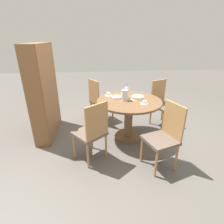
% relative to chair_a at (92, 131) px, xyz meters
% --- Properties ---
extents(ground_plane, '(14.00, 14.00, 0.00)m').
position_rel_chair_a_xyz_m(ground_plane, '(0.64, -0.68, -0.51)').
color(ground_plane, '#56514C').
extents(dining_table, '(1.18, 1.18, 0.76)m').
position_rel_chair_a_xyz_m(dining_table, '(0.64, -0.68, 0.07)').
color(dining_table, brown).
rests_on(dining_table, ground_plane).
extents(chair_a, '(0.59, 0.59, 0.98)m').
position_rel_chair_a_xyz_m(chair_a, '(0.00, 0.00, 0.00)').
color(chair_a, '#A87A47').
rests_on(chair_a, ground_plane).
extents(chair_b, '(0.53, 0.53, 0.98)m').
position_rel_chair_a_xyz_m(chair_b, '(-0.22, -1.04, 0.00)').
color(chair_b, '#A87A47').
rests_on(chair_b, ground_plane).
extents(chair_c, '(0.56, 0.56, 0.98)m').
position_rel_chair_a_xyz_m(chair_c, '(1.11, -1.48, 0.00)').
color(chair_c, '#A87A47').
rests_on(chair_c, ground_plane).
extents(chair_d, '(0.58, 0.58, 0.98)m').
position_rel_chair_a_xyz_m(chair_d, '(1.40, -0.15, 0.00)').
color(chair_d, '#A87A47').
rests_on(chair_d, ground_plane).
extents(bookshelf, '(1.06, 0.28, 1.72)m').
position_rel_chair_a_xyz_m(bookshelf, '(0.94, 0.87, 0.34)').
color(bookshelf, brown).
rests_on(bookshelf, ground_plane).
extents(coffee_pot, '(0.12, 0.12, 0.23)m').
position_rel_chair_a_xyz_m(coffee_pot, '(0.64, -0.59, 0.35)').
color(coffee_pot, silver).
rests_on(coffee_pot, dining_table).
extents(water_bottle, '(0.07, 0.07, 0.26)m').
position_rel_chair_a_xyz_m(water_bottle, '(0.76, -0.65, 0.35)').
color(water_bottle, silver).
rests_on(water_bottle, dining_table).
extents(cake_main, '(0.26, 0.26, 0.06)m').
position_rel_chair_a_xyz_m(cake_main, '(0.66, -0.84, 0.27)').
color(cake_main, silver).
rests_on(cake_main, dining_table).
extents(cup_a, '(0.13, 0.13, 0.06)m').
position_rel_chair_a_xyz_m(cup_a, '(0.42, -0.90, 0.27)').
color(cup_a, white).
rests_on(cup_a, dining_table).
extents(cup_b, '(0.13, 0.13, 0.06)m').
position_rel_chair_a_xyz_m(cup_b, '(0.93, -0.32, 0.27)').
color(cup_b, white).
rests_on(cup_b, dining_table).
extents(cup_c, '(0.13, 0.13, 0.06)m').
position_rel_chair_a_xyz_m(cup_c, '(1.02, -0.64, 0.27)').
color(cup_c, white).
rests_on(cup_c, dining_table).
extents(plate_stack, '(0.19, 0.19, 0.03)m').
position_rel_chair_a_xyz_m(plate_stack, '(0.79, -0.46, 0.26)').
color(plate_stack, white).
rests_on(plate_stack, dining_table).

